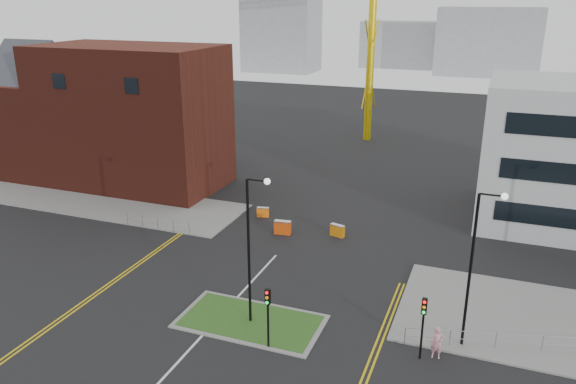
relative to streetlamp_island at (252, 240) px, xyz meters
name	(u,v)px	position (x,y,z in m)	size (l,w,h in m)	color
pavement_left	(101,201)	(-22.22, 14.00, -5.35)	(28.00, 8.00, 0.12)	slate
island_kerb	(251,321)	(-0.22, 0.00, -5.37)	(8.60, 4.60, 0.08)	slate
grass_island	(251,321)	(-0.22, 0.00, -5.35)	(8.00, 4.00, 0.12)	#1E4C19
brick_building	(108,116)	(-25.19, 20.00, 1.44)	(24.20, 10.07, 14.24)	#4F1C13
streetlamp_island	(252,240)	(0.00, 0.00, 0.00)	(1.46, 0.36, 9.18)	black
streetlamp_right_near	(476,258)	(12.00, 2.00, 0.00)	(1.46, 0.36, 9.18)	black
traffic_light_island	(268,307)	(1.78, -2.02, -2.85)	(0.28, 0.33, 3.65)	black
traffic_light_right	(423,317)	(9.78, -0.02, -2.85)	(0.28, 0.33, 3.65)	black
railing_left	(157,222)	(-13.22, 10.00, -4.67)	(6.05, 0.05, 1.10)	gray
centre_line	(167,374)	(-2.22, -6.00, -5.41)	(0.15, 30.00, 0.01)	silver
yellow_left_a	(118,276)	(-11.22, 2.00, -5.41)	(0.12, 24.00, 0.01)	gold
yellow_left_b	(122,277)	(-10.92, 2.00, -5.41)	(0.12, 24.00, 0.01)	gold
yellow_right_a	(366,369)	(7.28, -2.00, -5.41)	(0.12, 20.00, 0.01)	gold
yellow_right_b	(371,371)	(7.58, -2.00, -5.41)	(0.12, 20.00, 0.01)	gold
skyline_a	(281,27)	(-42.22, 112.00, 5.59)	(18.00, 12.00, 22.00)	gray
skyline_b	(488,42)	(7.78, 122.00, 2.59)	(24.00, 12.00, 16.00)	gray
skyline_d	(419,45)	(-10.22, 132.00, 0.59)	(30.00, 12.00, 12.00)	gray
pedestrian	(437,343)	(10.58, 0.38, -4.49)	(0.67, 0.44, 1.85)	pink
barrier_left	(283,227)	(-3.22, 12.96, -4.79)	(1.41, 0.61, 1.15)	#D7440B
barrier_mid	(263,212)	(-6.22, 15.87, -4.93)	(1.10, 0.58, 0.88)	orange
barrier_right	(337,230)	(1.10, 14.11, -4.87)	(1.25, 0.71, 1.00)	orange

